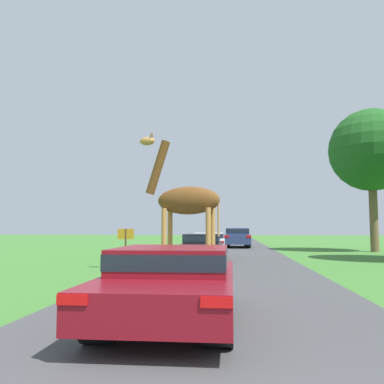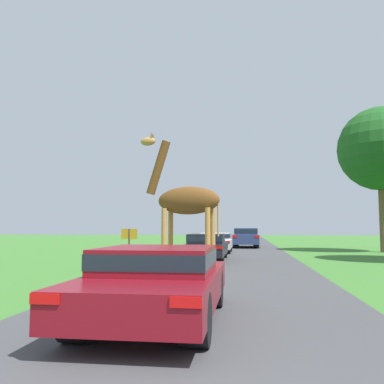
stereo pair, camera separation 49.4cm
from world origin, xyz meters
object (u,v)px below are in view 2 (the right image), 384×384
(car_queue_right, at_px, (206,246))
(car_queue_left, at_px, (246,237))
(car_lead_maroon, at_px, (158,280))
(car_far_ahead, at_px, (216,242))
(giraffe_near_road, at_px, (185,202))
(tree_centre_back, at_px, (381,149))
(sign_post, at_px, (129,239))

(car_queue_right, xyz_separation_m, car_queue_left, (1.85, 12.49, 0.13))
(car_lead_maroon, distance_m, car_queue_left, 25.25)
(car_queue_right, distance_m, car_far_ahead, 5.62)
(giraffe_near_road, distance_m, tree_centre_back, 17.29)
(giraffe_near_road, height_order, car_far_ahead, giraffe_near_road)
(car_queue_left, xyz_separation_m, car_far_ahead, (-1.83, -6.86, -0.14))
(giraffe_near_road, relative_size, tree_centre_back, 0.53)
(car_queue_left, bearing_deg, tree_centre_back, -31.22)
(car_lead_maroon, relative_size, car_far_ahead, 1.13)
(car_far_ahead, bearing_deg, car_lead_maroon, -88.67)
(car_queue_left, distance_m, car_far_ahead, 7.11)
(giraffe_near_road, distance_m, car_queue_right, 6.03)
(car_queue_left, height_order, car_far_ahead, car_queue_left)
(tree_centre_back, xyz_separation_m, sign_post, (-13.48, -9.73, -5.44))
(car_queue_right, relative_size, car_queue_left, 1.04)
(sign_post, bearing_deg, car_queue_left, 71.69)
(car_queue_right, xyz_separation_m, car_far_ahead, (0.01, 5.62, -0.01))
(tree_centre_back, bearing_deg, car_far_ahead, -170.79)
(car_queue_right, distance_m, tree_centre_back, 13.97)
(car_queue_left, bearing_deg, car_far_ahead, -104.95)
(car_queue_left, bearing_deg, giraffe_near_road, -96.28)
(car_lead_maroon, distance_m, sign_post, 10.89)
(car_lead_maroon, xyz_separation_m, sign_post, (-3.53, 10.30, 0.36))
(giraffe_near_road, relative_size, car_queue_right, 1.02)
(car_far_ahead, distance_m, sign_post, 8.63)
(sign_post, bearing_deg, tree_centre_back, 35.82)
(car_lead_maroon, xyz_separation_m, tree_centre_back, (9.95, 20.03, 5.80))
(car_lead_maroon, bearing_deg, car_queue_left, 86.81)
(sign_post, bearing_deg, car_far_ahead, 68.92)
(giraffe_near_road, height_order, tree_centre_back, tree_centre_back)
(giraffe_near_road, xyz_separation_m, car_queue_left, (2.01, 18.26, -1.60))
(car_queue_left, bearing_deg, sign_post, -108.31)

